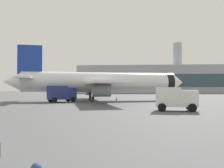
% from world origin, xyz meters
% --- Properties ---
extents(airplane_at_gate, '(35.16, 32.07, 10.50)m').
position_xyz_m(airplane_at_gate, '(-5.78, 44.49, 3.66)').
color(airplane_at_gate, white).
rests_on(airplane_at_gate, ground).
extents(service_truck, '(5.18, 4.59, 2.90)m').
position_xyz_m(service_truck, '(-12.17, 39.50, 1.61)').
color(service_truck, navy).
rests_on(service_truck, ground).
extents(cargo_van, '(4.62, 2.80, 2.60)m').
position_xyz_m(cargo_van, '(4.93, 24.30, 1.45)').
color(cargo_van, white).
rests_on(cargo_van, ground).
extents(safety_cone_near, '(0.44, 0.44, 0.77)m').
position_xyz_m(safety_cone_near, '(-12.95, 45.53, 0.38)').
color(safety_cone_near, '#F2590C').
rests_on(safety_cone_near, ground).
extents(safety_cone_mid, '(0.44, 0.44, 0.78)m').
position_xyz_m(safety_cone_mid, '(-8.89, 52.82, 0.38)').
color(safety_cone_mid, '#F2590C').
rests_on(safety_cone_mid, ground).
extents(safety_cone_far, '(0.44, 0.44, 0.63)m').
position_xyz_m(safety_cone_far, '(5.78, 33.16, 0.31)').
color(safety_cone_far, '#F2590C').
rests_on(safety_cone_far, ground).
extents(safety_cone_outer, '(0.44, 0.44, 0.76)m').
position_xyz_m(safety_cone_outer, '(-2.70, 46.39, 0.37)').
color(safety_cone_outer, '#F2590C').
rests_on(safety_cone_outer, ground).
extents(terminal_building, '(76.93, 18.40, 25.78)m').
position_xyz_m(terminal_building, '(12.59, 122.80, 7.04)').
color(terminal_building, '#9EA3AD').
rests_on(terminal_building, ground).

